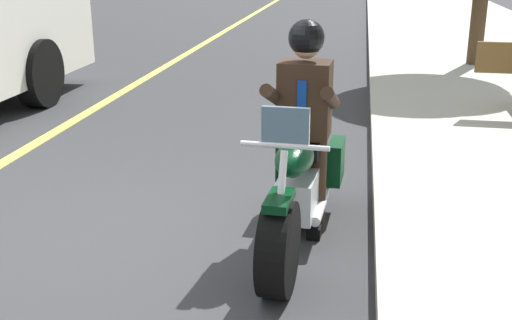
% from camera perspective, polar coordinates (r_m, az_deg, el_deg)
% --- Properties ---
extents(ground_plane, '(80.00, 80.00, 0.00)m').
position_cam_1_polar(ground_plane, '(5.20, -12.28, -7.71)').
color(ground_plane, '#333335').
extents(motorcycle_main, '(2.22, 0.67, 1.26)m').
position_cam_1_polar(motorcycle_main, '(5.06, 3.87, -2.52)').
color(motorcycle_main, black).
rests_on(motorcycle_main, ground_plane).
extents(rider_main, '(0.64, 0.57, 1.74)m').
position_cam_1_polar(rider_main, '(5.06, 4.32, 4.43)').
color(rider_main, black).
rests_on(rider_main, ground_plane).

